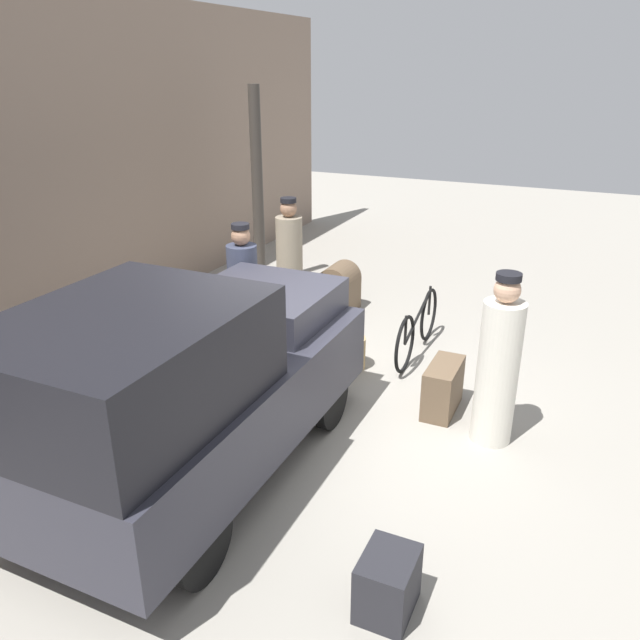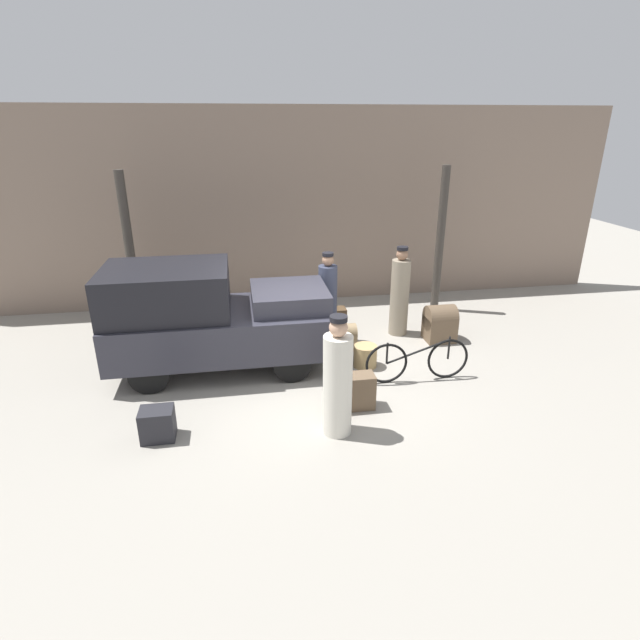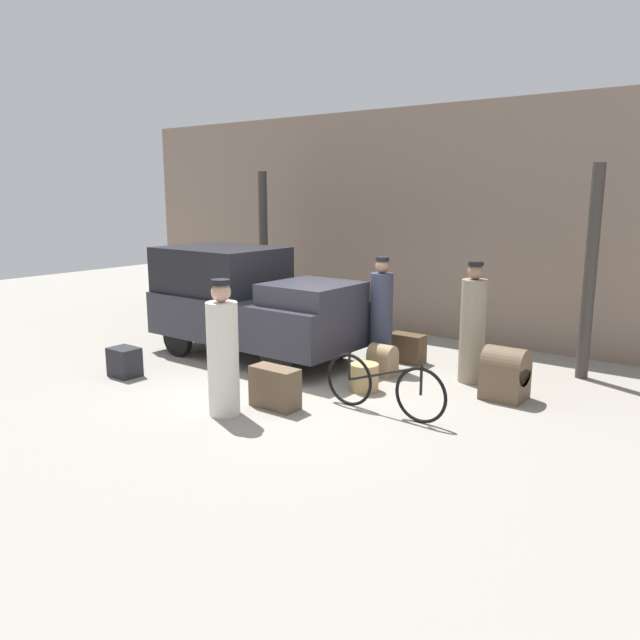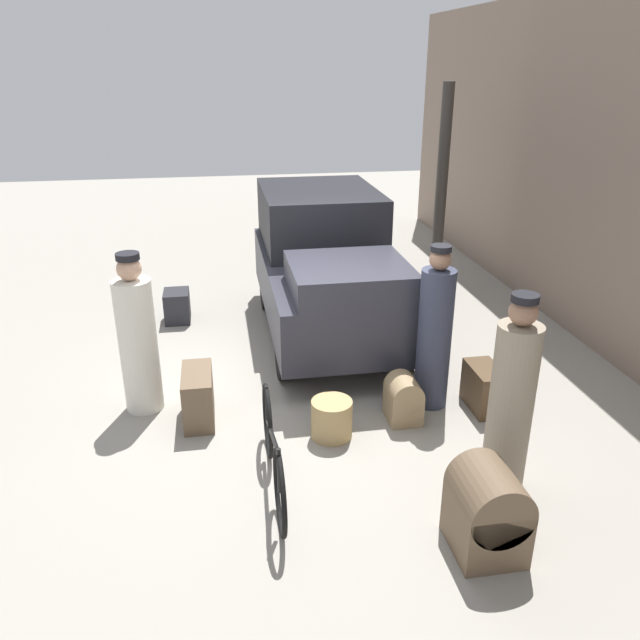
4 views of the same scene
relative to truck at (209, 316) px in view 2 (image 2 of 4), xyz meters
The scene contains 15 objects.
ground_plane 2.06m from the truck, 20.10° to the right, with size 30.00×30.00×0.00m, color gray.
station_building_facade 4.05m from the truck, 63.92° to the left, with size 16.00×0.15×4.50m.
canopy_pillar_left 2.79m from the truck, 126.64° to the left, with size 0.19×0.19×3.28m.
canopy_pillar_right 5.56m from the truck, 23.23° to the left, with size 0.19×0.19×3.28m.
truck is the anchor object (origin of this frame).
bicycle 3.68m from the truck, 17.70° to the right, with size 1.82×0.04×0.77m.
wicker_basket 2.87m from the truck, ahead, with size 0.42×0.42×0.40m.
conductor_in_dark_uniform 3.89m from the truck, 13.81° to the left, with size 0.38×0.38×1.85m.
porter_standing_middle 2.99m from the truck, 52.70° to the right, with size 0.41×0.41×1.78m.
porter_lifting_near_truck 2.38m from the truck, 19.01° to the left, with size 0.37×0.37×1.83m.
trunk_wicker_pale 2.36m from the truck, 108.09° to the right, with size 0.46×0.36×0.46m.
suitcase_tan_flat 2.89m from the truck, 39.41° to the right, with size 0.69×0.31×0.56m.
trunk_barrel_dark 2.66m from the truck, ahead, with size 0.40×0.34×0.51m.
trunk_umber_medium 2.87m from the truck, 28.44° to the left, with size 0.59×0.31×0.49m.
suitcase_black_upright 4.56m from the truck, ahead, with size 0.58×0.52×0.75m.
Camera 2 is at (-1.13, -7.70, 4.15)m, focal length 28.00 mm.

